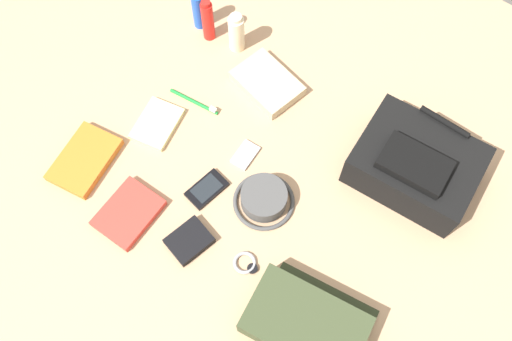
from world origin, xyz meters
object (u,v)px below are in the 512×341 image
(lotion_bottle, at_px, (236,33))
(cell_phone, at_px, (207,189))
(backpack, at_px, (415,165))
(toothbrush, at_px, (197,103))
(toiletry_pouch, at_px, (306,323))
(paperback_novel, at_px, (85,160))
(wallet, at_px, (189,241))
(sunscreen_spray, at_px, (208,20))
(notepad, at_px, (157,124))
(deodorant_spray, at_px, (199,10))
(bucket_hat, at_px, (264,199))
(folded_towel, at_px, (267,83))
(travel_guidebook, at_px, (129,213))
(wristwatch, at_px, (246,264))
(media_player, at_px, (245,155))

(lotion_bottle, xyz_separation_m, cell_phone, (0.24, -0.44, -0.06))
(backpack, xyz_separation_m, toothbrush, (-0.63, -0.18, -0.06))
(toiletry_pouch, distance_m, paperback_novel, 0.77)
(toiletry_pouch, height_order, wallet, toiletry_pouch)
(backpack, distance_m, sunscreen_spray, 0.76)
(paperback_novel, bearing_deg, notepad, 68.61)
(sunscreen_spray, height_order, paperback_novel, sunscreen_spray)
(deodorant_spray, xyz_separation_m, lotion_bottle, (0.15, 0.00, -0.00))
(backpack, relative_size, paperback_novel, 1.55)
(bucket_hat, xyz_separation_m, folded_towel, (-0.22, 0.31, -0.01))
(backpack, xyz_separation_m, cell_phone, (-0.43, -0.38, -0.06))
(toiletry_pouch, bearing_deg, folded_towel, 134.33)
(backpack, bearing_deg, toiletry_pouch, -89.52)
(notepad, bearing_deg, toothbrush, 56.86)
(travel_guidebook, bearing_deg, wristwatch, 13.82)
(lotion_bottle, height_order, cell_phone, lotion_bottle)
(sunscreen_spray, bearing_deg, paperback_novel, -90.13)
(backpack, xyz_separation_m, travel_guidebook, (-0.55, -0.57, -0.06))
(backpack, distance_m, deodorant_spray, 0.82)
(sunscreen_spray, distance_m, folded_towel, 0.27)
(wristwatch, bearing_deg, lotion_bottle, 129.87)
(cell_phone, bearing_deg, notepad, 163.71)
(wristwatch, bearing_deg, deodorant_spray, 138.09)
(deodorant_spray, relative_size, paperback_novel, 0.65)
(backpack, height_order, notepad, backpack)
(toiletry_pouch, xyz_separation_m, lotion_bottle, (-0.67, 0.58, 0.03))
(cell_phone, relative_size, folded_towel, 0.61)
(wristwatch, bearing_deg, cell_phone, 154.77)
(toiletry_pouch, relative_size, toothbrush, 1.88)
(backpack, height_order, deodorant_spray, backpack)
(toiletry_pouch, height_order, paperback_novel, toiletry_pouch)
(folded_towel, bearing_deg, backpack, 0.70)
(cell_phone, distance_m, media_player, 0.15)
(backpack, distance_m, bucket_hat, 0.42)
(paperback_novel, xyz_separation_m, wallet, (0.39, -0.00, 0.00))
(toiletry_pouch, distance_m, folded_towel, 0.72)
(media_player, xyz_separation_m, notepad, (-0.27, -0.08, 0.00))
(travel_guidebook, bearing_deg, folded_towel, 84.65)
(travel_guidebook, height_order, wristwatch, travel_guidebook)
(media_player, bearing_deg, sunscreen_spray, 142.57)
(travel_guidebook, bearing_deg, paperback_novel, 168.22)
(bucket_hat, xyz_separation_m, lotion_bottle, (-0.39, 0.37, 0.04))
(sunscreen_spray, bearing_deg, lotion_bottle, 12.53)
(travel_guidebook, distance_m, folded_towel, 0.57)
(media_player, bearing_deg, cell_phone, -97.79)
(media_player, bearing_deg, toiletry_pouch, -34.90)
(sunscreen_spray, height_order, notepad, sunscreen_spray)
(bucket_hat, bearing_deg, paperback_novel, -156.51)
(deodorant_spray, bearing_deg, cell_phone, -48.67)
(folded_towel, bearing_deg, bucket_hat, -54.63)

